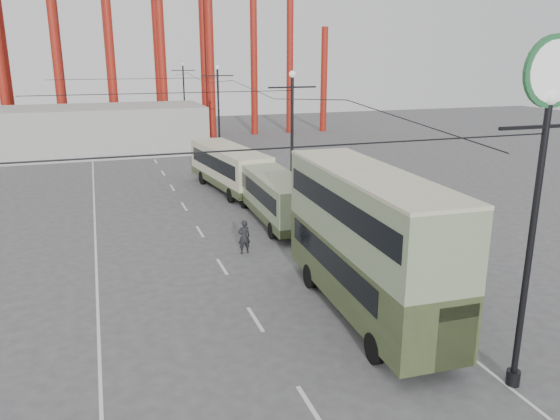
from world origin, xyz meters
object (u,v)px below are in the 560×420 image
object	(u,v)px
double_decker_bus	(367,237)
single_decker_green	(273,193)
lamp_post_near	(544,142)
single_decker_cream	(229,167)
pedestrian	(244,237)

from	to	relation	value
double_decker_bus	single_decker_green	distance (m)	14.00
single_decker_green	lamp_post_near	bearing A→B (deg)	-84.01
lamp_post_near	single_decker_green	size ratio (longest dim) A/B	0.98
lamp_post_near	single_decker_cream	world-z (taller)	lamp_post_near
double_decker_bus	single_decker_cream	size ratio (longest dim) A/B	1.00
double_decker_bus	single_decker_cream	distance (m)	22.54
single_decker_green	single_decker_cream	xyz separation A→B (m)	(-0.76, 8.59, 0.17)
lamp_post_near	single_decker_cream	size ratio (longest dim) A/B	0.97
lamp_post_near	single_decker_cream	distance (m)	29.29
lamp_post_near	double_decker_bus	size ratio (longest dim) A/B	0.97
double_decker_bus	single_decker_green	size ratio (longest dim) A/B	1.01
lamp_post_near	pedestrian	world-z (taller)	lamp_post_near
lamp_post_near	pedestrian	distance (m)	16.87
single_decker_cream	pedestrian	distance (m)	14.31
lamp_post_near	single_decker_cream	bearing A→B (deg)	94.85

